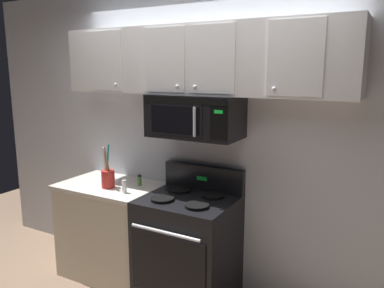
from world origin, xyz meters
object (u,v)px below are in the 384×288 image
(salt_shaker, at_px, (124,187))
(over_range_microwave, at_px, (195,116))
(utensil_crock_red, at_px, (108,176))
(spice_jar, at_px, (140,180))
(stove_range, at_px, (188,247))

(salt_shaker, bearing_deg, over_range_microwave, 24.54)
(utensil_crock_red, height_order, spice_jar, utensil_crock_red)
(over_range_microwave, xyz_separation_m, utensil_crock_red, (-0.78, -0.20, -0.57))
(stove_range, height_order, utensil_crock_red, utensil_crock_red)
(over_range_microwave, bearing_deg, salt_shaker, -155.46)
(utensil_crock_red, relative_size, salt_shaker, 3.47)
(utensil_crock_red, height_order, salt_shaker, utensil_crock_red)
(salt_shaker, distance_m, spice_jar, 0.24)
(stove_range, bearing_deg, utensil_crock_red, -173.56)
(utensil_crock_red, distance_m, spice_jar, 0.29)
(stove_range, xyz_separation_m, utensil_crock_red, (-0.78, -0.09, 0.54))
(utensil_crock_red, bearing_deg, stove_range, 6.44)
(salt_shaker, xyz_separation_m, spice_jar, (-0.01, 0.24, -0.01))
(over_range_microwave, distance_m, utensil_crock_red, 0.99)
(over_range_microwave, relative_size, salt_shaker, 6.69)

